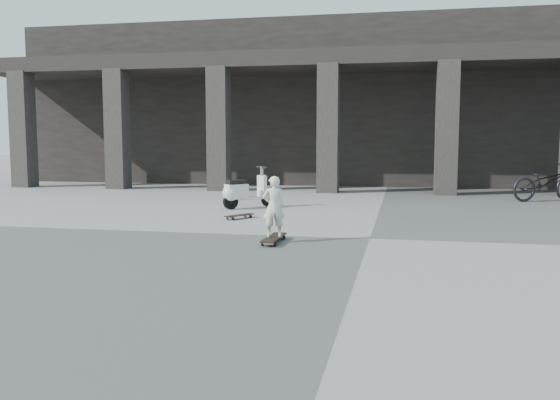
% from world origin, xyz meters
% --- Properties ---
extents(ground, '(90.00, 90.00, 0.00)m').
position_xyz_m(ground, '(0.00, 0.00, 0.00)').
color(ground, '#51514F').
rests_on(ground, ground).
extents(colonnade, '(28.00, 8.82, 6.00)m').
position_xyz_m(colonnade, '(-0.00, 13.77, 3.03)').
color(colonnade, black).
rests_on(colonnade, ground).
extents(longboard, '(0.25, 0.97, 0.10)m').
position_xyz_m(longboard, '(-1.52, -0.70, 0.08)').
color(longboard, black).
rests_on(longboard, ground).
extents(skateboard_spare, '(0.53, 0.72, 0.09)m').
position_xyz_m(skateboard_spare, '(-2.85, 1.97, 0.07)').
color(skateboard_spare, black).
rests_on(skateboard_spare, ground).
extents(child, '(0.42, 0.35, 1.00)m').
position_xyz_m(child, '(-1.52, -0.70, 0.59)').
color(child, silver).
rests_on(child, longboard).
extents(scooter, '(1.12, 1.12, 1.02)m').
position_xyz_m(scooter, '(-3.31, 3.76, 0.40)').
color(scooter, black).
rests_on(scooter, ground).
extents(bicycle, '(2.07, 1.42, 1.03)m').
position_xyz_m(bicycle, '(4.32, 7.07, 0.52)').
color(bicycle, black).
rests_on(bicycle, ground).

